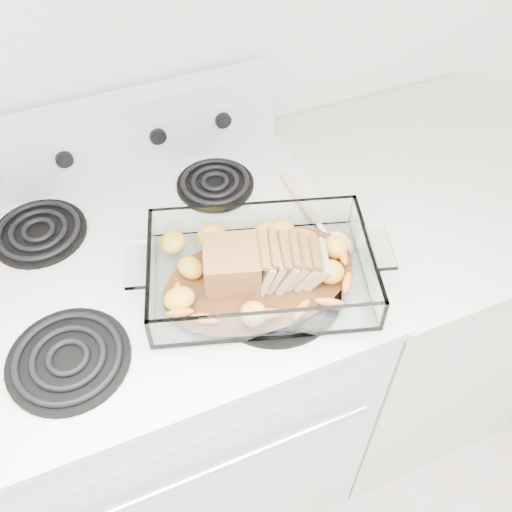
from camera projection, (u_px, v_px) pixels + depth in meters
name	position (u px, v px, depth m)	size (l,w,h in m)	color
electric_range	(176.00, 377.00, 1.45)	(0.78, 0.70, 1.12)	silver
counter_right	(399.00, 300.00, 1.63)	(0.58, 0.68, 0.93)	silver
baking_dish	(260.00, 273.00, 1.06)	(0.40, 0.27, 0.08)	white
pork_roast	(253.00, 267.00, 1.03)	(0.23, 0.10, 0.08)	brown
roast_vegetables	(251.00, 259.00, 1.07)	(0.33, 0.18, 0.04)	orange
wooden_spoon	(323.00, 226.00, 1.16)	(0.06, 0.27, 0.02)	beige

